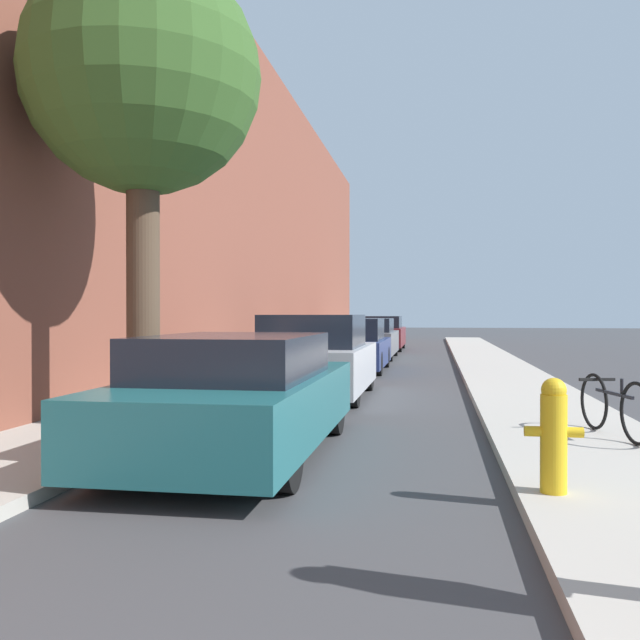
{
  "coord_description": "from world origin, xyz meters",
  "views": [
    {
      "loc": [
        1.25,
        0.76,
        1.54
      ],
      "look_at": [
        -0.47,
        10.91,
        1.44
      ],
      "focal_mm": 37.96,
      "sensor_mm": 36.0,
      "label": 1
    }
  ],
  "objects_px": {
    "parked_car_maroon": "(381,334)",
    "parked_car_grey": "(368,339)",
    "bicycle": "(614,406)",
    "fire_hydrant": "(554,434)",
    "parked_car_silver": "(315,359)",
    "parked_car_navy": "(351,346)",
    "parked_car_teal": "(239,396)",
    "street_tree_near": "(143,80)"
  },
  "relations": [
    {
      "from": "parked_car_maroon",
      "to": "parked_car_grey",
      "type": "bearing_deg",
      "value": -90.43
    },
    {
      "from": "parked_car_maroon",
      "to": "bicycle",
      "type": "distance_m",
      "value": 20.88
    },
    {
      "from": "parked_car_maroon",
      "to": "fire_hydrant",
      "type": "relative_size",
      "value": 5.07
    },
    {
      "from": "parked_car_silver",
      "to": "parked_car_navy",
      "type": "xyz_separation_m",
      "value": [
        -0.04,
        5.79,
        -0.05
      ]
    },
    {
      "from": "parked_car_grey",
      "to": "parked_car_teal",
      "type": "bearing_deg",
      "value": -89.38
    },
    {
      "from": "parked_car_teal",
      "to": "bicycle",
      "type": "xyz_separation_m",
      "value": [
        4.13,
        1.16,
        -0.17
      ]
    },
    {
      "from": "parked_car_navy",
      "to": "parked_car_maroon",
      "type": "distance_m",
      "value": 10.67
    },
    {
      "from": "parked_car_navy",
      "to": "parked_car_grey",
      "type": "xyz_separation_m",
      "value": [
        -0.07,
        5.25,
        0.0
      ]
    },
    {
      "from": "parked_car_silver",
      "to": "parked_car_maroon",
      "type": "bearing_deg",
      "value": 90.24
    },
    {
      "from": "fire_hydrant",
      "to": "parked_car_teal",
      "type": "bearing_deg",
      "value": 153.91
    },
    {
      "from": "parked_car_teal",
      "to": "parked_car_navy",
      "type": "distance_m",
      "value": 10.94
    },
    {
      "from": "parked_car_navy",
      "to": "bicycle",
      "type": "relative_size",
      "value": 2.58
    },
    {
      "from": "parked_car_silver",
      "to": "fire_hydrant",
      "type": "xyz_separation_m",
      "value": [
        3.09,
        -6.63,
        -0.12
      ]
    },
    {
      "from": "parked_car_silver",
      "to": "parked_car_maroon",
      "type": "distance_m",
      "value": 16.46
    },
    {
      "from": "street_tree_near",
      "to": "bicycle",
      "type": "bearing_deg",
      "value": 2.88
    },
    {
      "from": "parked_car_navy",
      "to": "street_tree_near",
      "type": "relative_size",
      "value": 0.73
    },
    {
      "from": "parked_car_silver",
      "to": "bicycle",
      "type": "xyz_separation_m",
      "value": [
        4.19,
        -3.98,
        -0.24
      ]
    },
    {
      "from": "parked_car_navy",
      "to": "fire_hydrant",
      "type": "bearing_deg",
      "value": -75.87
    },
    {
      "from": "parked_car_grey",
      "to": "street_tree_near",
      "type": "height_order",
      "value": "street_tree_near"
    },
    {
      "from": "fire_hydrant",
      "to": "bicycle",
      "type": "height_order",
      "value": "fire_hydrant"
    },
    {
      "from": "parked_car_teal",
      "to": "parked_car_silver",
      "type": "relative_size",
      "value": 1.13
    },
    {
      "from": "bicycle",
      "to": "fire_hydrant",
      "type": "bearing_deg",
      "value": -125.42
    },
    {
      "from": "parked_car_teal",
      "to": "parked_car_navy",
      "type": "height_order",
      "value": "parked_car_navy"
    },
    {
      "from": "parked_car_grey",
      "to": "parked_car_maroon",
      "type": "bearing_deg",
      "value": 89.57
    },
    {
      "from": "fire_hydrant",
      "to": "street_tree_near",
      "type": "bearing_deg",
      "value": 152.39
    },
    {
      "from": "street_tree_near",
      "to": "parked_car_teal",
      "type": "bearing_deg",
      "value": -30.56
    },
    {
      "from": "parked_car_grey",
      "to": "fire_hydrant",
      "type": "height_order",
      "value": "parked_car_grey"
    },
    {
      "from": "parked_car_navy",
      "to": "bicycle",
      "type": "distance_m",
      "value": 10.65
    },
    {
      "from": "parked_car_silver",
      "to": "parked_car_maroon",
      "type": "xyz_separation_m",
      "value": [
        -0.07,
        16.46,
        -0.02
      ]
    },
    {
      "from": "parked_car_maroon",
      "to": "fire_hydrant",
      "type": "height_order",
      "value": "parked_car_maroon"
    },
    {
      "from": "parked_car_teal",
      "to": "bicycle",
      "type": "bearing_deg",
      "value": 15.76
    },
    {
      "from": "parked_car_grey",
      "to": "fire_hydrant",
      "type": "distance_m",
      "value": 17.95
    },
    {
      "from": "parked_car_teal",
      "to": "parked_car_grey",
      "type": "distance_m",
      "value": 16.19
    },
    {
      "from": "parked_car_grey",
      "to": "parked_car_maroon",
      "type": "relative_size",
      "value": 1.01
    },
    {
      "from": "parked_car_grey",
      "to": "bicycle",
      "type": "relative_size",
      "value": 2.81
    },
    {
      "from": "parked_car_navy",
      "to": "fire_hydrant",
      "type": "relative_size",
      "value": 4.68
    },
    {
      "from": "parked_car_maroon",
      "to": "street_tree_near",
      "type": "height_order",
      "value": "street_tree_near"
    },
    {
      "from": "parked_car_silver",
      "to": "bicycle",
      "type": "bearing_deg",
      "value": -43.52
    },
    {
      "from": "parked_car_maroon",
      "to": "street_tree_near",
      "type": "distance_m",
      "value": 21.11
    },
    {
      "from": "street_tree_near",
      "to": "parked_car_grey",
      "type": "bearing_deg",
      "value": 85.08
    },
    {
      "from": "parked_car_teal",
      "to": "parked_car_maroon",
      "type": "height_order",
      "value": "parked_car_maroon"
    },
    {
      "from": "parked_car_teal",
      "to": "fire_hydrant",
      "type": "relative_size",
      "value": 5.02
    }
  ]
}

